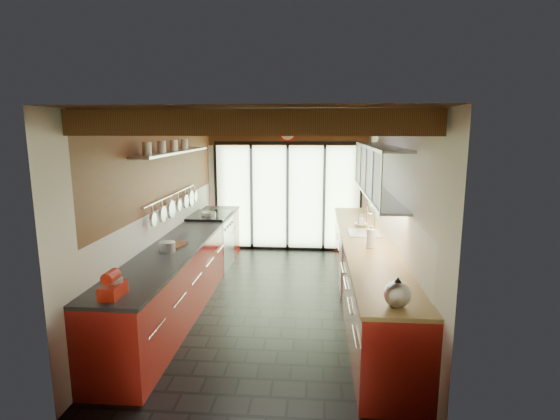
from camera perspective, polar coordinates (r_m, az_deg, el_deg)
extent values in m
plane|color=black|center=(6.38, -0.65, -11.77)|extent=(5.50, 5.50, 0.00)
plane|color=silver|center=(8.72, 1.02, 3.17)|extent=(3.20, 0.00, 3.20)
plane|color=silver|center=(3.37, -5.11, -9.05)|extent=(3.20, 0.00, 3.20)
plane|color=silver|center=(6.36, -15.19, 0.00)|extent=(0.00, 5.50, 5.50)
plane|color=silver|center=(6.07, 14.53, -0.45)|extent=(0.00, 5.50, 5.50)
plane|color=#472814|center=(5.90, -0.71, 12.26)|extent=(5.50, 5.50, 0.00)
cube|color=#593316|center=(3.67, -4.07, 11.35)|extent=(3.14, 0.14, 0.22)
cube|color=#593316|center=(4.56, -2.33, 11.22)|extent=(3.14, 0.14, 0.22)
cube|color=#593316|center=(5.45, -1.16, 11.13)|extent=(3.14, 0.14, 0.22)
cube|color=#593316|center=(6.35, -0.31, 11.07)|extent=(3.14, 0.14, 0.22)
cube|color=#593316|center=(7.25, 0.32, 11.01)|extent=(3.14, 0.14, 0.22)
cube|color=#593316|center=(8.14, 0.81, 10.97)|extent=(3.14, 0.14, 0.22)
cube|color=brown|center=(8.60, 1.02, 10.09)|extent=(3.14, 0.06, 0.50)
plane|color=brown|center=(6.45, -14.63, 6.23)|extent=(0.00, 4.90, 4.90)
plane|color=#C6EAAD|center=(8.73, 1.00, 1.70)|extent=(2.90, 0.00, 2.90)
cube|color=black|center=(8.93, -8.33, 1.78)|extent=(0.05, 0.04, 2.15)
cube|color=black|center=(8.75, 10.52, 1.53)|extent=(0.05, 0.04, 2.15)
cube|color=black|center=(8.69, 0.98, 1.65)|extent=(0.06, 0.05, 2.15)
cube|color=black|center=(8.59, 1.01, 8.75)|extent=(2.90, 0.05, 0.06)
cylinder|color=red|center=(8.56, 1.00, 10.09)|extent=(0.34, 0.04, 0.34)
cylinder|color=beige|center=(8.54, 0.99, 10.08)|extent=(0.28, 0.02, 0.28)
cube|color=maroon|center=(6.47, -12.08, -7.55)|extent=(0.65, 5.00, 0.88)
cube|color=black|center=(6.34, -12.24, -3.60)|extent=(0.68, 5.00, 0.04)
cube|color=silver|center=(7.81, -9.04, -4.28)|extent=(0.66, 0.90, 0.90)
cube|color=black|center=(7.70, -9.14, -0.75)|extent=(0.65, 0.90, 0.06)
cube|color=maroon|center=(6.25, 11.19, -8.18)|extent=(0.65, 5.00, 0.88)
cube|color=#9A7D4A|center=(6.11, 11.35, -4.09)|extent=(0.68, 5.00, 0.04)
cube|color=white|center=(6.59, 7.94, -7.05)|extent=(0.02, 0.60, 0.84)
cube|color=silver|center=(6.49, 10.96, -2.98)|extent=(0.45, 0.52, 0.02)
cylinder|color=silver|center=(6.47, 12.29, -1.49)|extent=(0.02, 0.02, 0.34)
torus|color=silver|center=(6.43, 11.82, 0.00)|extent=(0.14, 0.02, 0.14)
plane|color=silver|center=(6.24, 11.22, 5.08)|extent=(0.00, 3.00, 3.00)
cube|color=#9EA0A5|center=(6.30, 12.64, 2.01)|extent=(0.34, 3.00, 0.03)
cube|color=#9EA0A5|center=(6.24, 12.89, 8.10)|extent=(0.34, 3.00, 0.03)
cylinder|color=silver|center=(6.59, -13.89, 1.93)|extent=(0.02, 2.20, 0.02)
cube|color=silver|center=(6.41, -13.66, 7.37)|extent=(0.28, 2.60, 0.03)
cylinder|color=silver|center=(5.77, -16.25, -1.21)|extent=(0.04, 0.18, 0.18)
cylinder|color=silver|center=(6.10, -15.09, -0.54)|extent=(0.04, 0.22, 0.22)
cylinder|color=silver|center=(6.42, -14.04, 0.07)|extent=(0.04, 0.26, 0.26)
cylinder|color=silver|center=(6.75, -13.10, 0.61)|extent=(0.04, 0.18, 0.18)
cylinder|color=silver|center=(7.08, -12.24, 1.10)|extent=(0.04, 0.22, 0.22)
cylinder|color=silver|center=(7.36, -11.57, 1.49)|extent=(0.04, 0.26, 0.26)
cylinder|color=silver|center=(7.60, -11.05, 1.79)|extent=(0.04, 0.18, 0.18)
cube|color=red|center=(4.31, -20.99, -9.79)|extent=(0.17, 0.29, 0.12)
cylinder|color=red|center=(4.25, -21.23, -8.10)|extent=(0.11, 0.18, 0.11)
cylinder|color=silver|center=(4.34, -20.73, -9.07)|extent=(0.14, 0.14, 0.12)
cylinder|color=silver|center=(5.61, -14.49, -4.69)|extent=(0.24, 0.24, 0.12)
cylinder|color=silver|center=(7.60, -9.27, -0.61)|extent=(0.31, 0.31, 0.09)
cube|color=brown|center=(5.87, -13.61, -4.46)|extent=(0.28, 0.35, 0.03)
sphere|color=silver|center=(3.95, 15.08, -10.46)|extent=(0.26, 0.26, 0.23)
cone|color=black|center=(3.91, 15.17, -8.72)|extent=(0.09, 0.09, 0.06)
cylinder|color=silver|center=(4.06, 14.77, -9.68)|extent=(0.03, 0.09, 0.05)
cylinder|color=white|center=(5.71, 11.77, -3.70)|extent=(0.11, 0.11, 0.24)
cylinder|color=silver|center=(5.68, 11.83, -2.27)|extent=(0.02, 0.02, 0.04)
imported|color=silver|center=(6.93, 10.53, -1.34)|extent=(0.10, 0.11, 0.19)
imported|color=silver|center=(6.94, 10.51, -1.93)|extent=(0.24, 0.24, 0.05)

